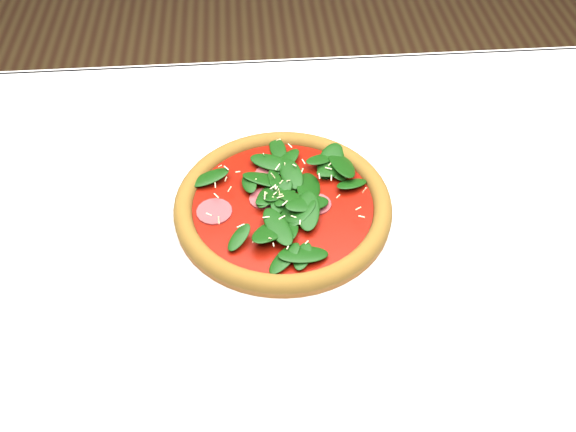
{
  "coord_description": "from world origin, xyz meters",
  "views": [
    {
      "loc": [
        -0.09,
        -0.5,
        1.34
      ],
      "look_at": [
        -0.05,
        0.03,
        0.77
      ],
      "focal_mm": 40.0,
      "sensor_mm": 36.0,
      "label": 1
    }
  ],
  "objects": [
    {
      "name": "pizza",
      "position": [
        -0.06,
        0.05,
        0.77
      ],
      "size": [
        0.29,
        0.29,
        0.03
      ],
      "rotation": [
        0.0,
        0.0,
        0.09
      ],
      "color": "#965D24",
      "rests_on": "plate"
    },
    {
      "name": "dining_table",
      "position": [
        0.0,
        0.0,
        0.65
      ],
      "size": [
        1.21,
        0.81,
        0.75
      ],
      "color": "silver",
      "rests_on": "ground"
    },
    {
      "name": "plate",
      "position": [
        -0.06,
        0.05,
        0.76
      ],
      "size": [
        0.31,
        0.31,
        0.01
      ],
      "color": "silver",
      "rests_on": "dining_table"
    }
  ]
}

